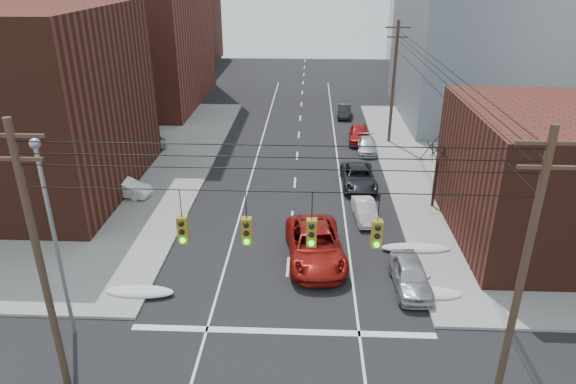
# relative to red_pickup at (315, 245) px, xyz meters

# --- Properties ---
(building_brick_far) EXTENTS (22.00, 18.00, 12.00)m
(building_brick_far) POSITION_rel_red_pickup_xyz_m (-27.50, 61.16, 5.08)
(building_brick_far) COLOR #482015
(building_brick_far) RESTS_ON ground
(utility_pole_left) EXTENTS (2.20, 0.28, 11.00)m
(utility_pole_left) POSITION_rel_red_pickup_xyz_m (-10.00, -9.84, 4.86)
(utility_pole_left) COLOR #473323
(utility_pole_left) RESTS_ON ground
(utility_pole_right) EXTENTS (2.20, 0.28, 11.00)m
(utility_pole_right) POSITION_rel_red_pickup_xyz_m (7.00, -9.84, 4.86)
(utility_pole_right) COLOR #473323
(utility_pole_right) RESTS_ON ground
(utility_pole_far) EXTENTS (2.20, 0.28, 11.00)m
(utility_pole_far) POSITION_rel_red_pickup_xyz_m (7.00, 21.16, 4.86)
(utility_pole_far) COLOR #473323
(utility_pole_far) RESTS_ON ground
(traffic_signals) EXTENTS (17.00, 0.42, 2.02)m
(traffic_signals) POSITION_rel_red_pickup_xyz_m (-1.40, -9.87, 6.24)
(traffic_signals) COLOR black
(traffic_signals) RESTS_ON ground
(street_light) EXTENTS (0.44, 0.44, 9.32)m
(street_light) POSITION_rel_red_pickup_xyz_m (-11.00, -6.84, 4.62)
(street_light) COLOR gray
(street_light) RESTS_ON ground
(bare_tree) EXTENTS (2.09, 2.20, 4.93)m
(bare_tree) POSITION_rel_red_pickup_xyz_m (8.09, 7.16, 1.40)
(bare_tree) COLOR black
(bare_tree) RESTS_ON ground
(snow_nw) EXTENTS (3.50, 1.08, 0.42)m
(snow_nw) POSITION_rel_red_pickup_xyz_m (-8.90, -3.84, -0.71)
(snow_nw) COLOR silver
(snow_nw) RESTS_ON ground
(snow_ne) EXTENTS (3.00, 1.08, 0.42)m
(snow_ne) POSITION_rel_red_pickup_xyz_m (5.90, -3.34, -0.71)
(snow_ne) COLOR silver
(snow_ne) RESTS_ON ground
(snow_east_far) EXTENTS (4.00, 1.08, 0.42)m
(snow_east_far) POSITION_rel_red_pickup_xyz_m (5.90, 1.16, -0.71)
(snow_east_far) COLOR silver
(snow_east_far) RESTS_ON ground
(red_pickup) EXTENTS (3.73, 6.93, 1.85)m
(red_pickup) POSITION_rel_red_pickup_xyz_m (0.00, 0.00, 0.00)
(red_pickup) COLOR maroon
(red_pickup) RESTS_ON ground
(parked_car_a) EXTENTS (1.91, 4.46, 1.50)m
(parked_car_a) POSITION_rel_red_pickup_xyz_m (4.90, -2.56, -0.17)
(parked_car_a) COLOR #B0B0B5
(parked_car_a) RESTS_ON ground
(parked_car_b) EXTENTS (1.63, 3.85, 1.23)m
(parked_car_b) POSITION_rel_red_pickup_xyz_m (3.30, 5.18, -0.31)
(parked_car_b) COLOR silver
(parked_car_b) RESTS_ON ground
(parked_car_c) EXTENTS (2.60, 5.40, 1.48)m
(parked_car_c) POSITION_rel_red_pickup_xyz_m (3.30, 10.62, -0.18)
(parked_car_c) COLOR black
(parked_car_c) RESTS_ON ground
(parked_car_d) EXTENTS (1.86, 4.25, 1.22)m
(parked_car_d) POSITION_rel_red_pickup_xyz_m (4.69, 18.46, -0.32)
(parked_car_d) COLOR #B9BABF
(parked_car_d) RESTS_ON ground
(parked_car_e) EXTENTS (2.21, 4.73, 1.57)m
(parked_car_e) POSITION_rel_red_pickup_xyz_m (4.20, 21.24, -0.14)
(parked_car_e) COLOR maroon
(parked_car_e) RESTS_ON ground
(parked_car_f) EXTENTS (1.68, 4.07, 1.31)m
(parked_car_f) POSITION_rel_red_pickup_xyz_m (3.30, 29.81, -0.27)
(parked_car_f) COLOR black
(parked_car_f) RESTS_ON ground
(lot_car_a) EXTENTS (4.07, 2.16, 1.27)m
(lot_car_a) POSITION_rel_red_pickup_xyz_m (-13.58, 7.83, -0.14)
(lot_car_a) COLOR silver
(lot_car_a) RESTS_ON sidewalk_nw
(lot_car_b) EXTENTS (5.94, 4.26, 1.50)m
(lot_car_b) POSITION_rel_red_pickup_xyz_m (-15.85, 17.56, -0.02)
(lot_car_b) COLOR #9F9FA4
(lot_car_b) RESTS_ON sidewalk_nw
(lot_car_c) EXTENTS (4.84, 3.04, 1.31)m
(lot_car_c) POSITION_rel_red_pickup_xyz_m (-20.35, 7.81, -0.12)
(lot_car_c) COLOR black
(lot_car_c) RESTS_ON sidewalk_nw
(lot_car_d) EXTENTS (4.05, 2.66, 1.28)m
(lot_car_d) POSITION_rel_red_pickup_xyz_m (-19.25, 17.69, -0.13)
(lot_car_d) COLOR #B8B8BD
(lot_car_d) RESTS_ON sidewalk_nw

